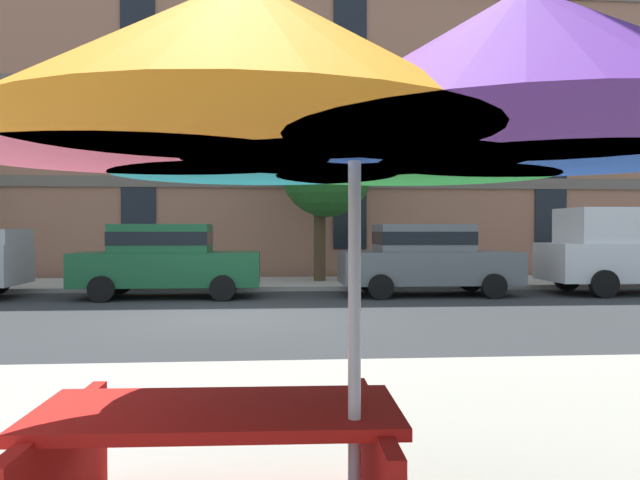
{
  "coord_description": "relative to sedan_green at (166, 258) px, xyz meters",
  "views": [
    {
      "loc": [
        0.76,
        -11.93,
        1.66
      ],
      "look_at": [
        1.98,
        3.2,
        1.4
      ],
      "focal_mm": 35.71,
      "sensor_mm": 36.0,
      "label": 1
    }
  ],
  "objects": [
    {
      "name": "ground_plane",
      "position": [
        1.73,
        -3.7,
        -0.95
      ],
      "size": [
        120.0,
        120.0,
        0.0
      ],
      "primitive_type": "plane",
      "color": "#2D3033"
    },
    {
      "name": "patio_umbrella",
      "position": [
        2.88,
        -12.7,
        1.28
      ],
      "size": [
        3.58,
        3.32,
        2.56
      ],
      "color": "silver",
      "rests_on": "ground"
    },
    {
      "name": "street_tree_middle",
      "position": [
        4.16,
        3.09,
        2.59
      ],
      "size": [
        2.77,
        2.93,
        5.11
      ],
      "color": "#4C3823",
      "rests_on": "ground"
    },
    {
      "name": "pickup_white",
      "position": [
        11.88,
        0.0,
        0.08
      ],
      "size": [
        5.1,
        2.12,
        2.2
      ],
      "color": "silver",
      "rests_on": "ground"
    },
    {
      "name": "sidewalk_far",
      "position": [
        1.73,
        3.1,
        -0.89
      ],
      "size": [
        56.0,
        3.6,
        0.12
      ],
      "primitive_type": "cube",
      "color": "#B2ADA3",
      "rests_on": "ground"
    },
    {
      "name": "sedan_gray",
      "position": [
        6.42,
        0.0,
        0.0
      ],
      "size": [
        4.4,
        1.98,
        1.78
      ],
      "color": "slate",
      "rests_on": "ground"
    },
    {
      "name": "sedan_green",
      "position": [
        0.0,
        0.0,
        0.0
      ],
      "size": [
        4.4,
        1.98,
        1.78
      ],
      "color": "#195933",
      "rests_on": "ground"
    },
    {
      "name": "picnic_table",
      "position": [
        2.23,
        -12.45,
        -0.46
      ],
      "size": [
        1.84,
        1.57,
        0.77
      ],
      "color": "red",
      "rests_on": "ground"
    },
    {
      "name": "apartment_building",
      "position": [
        1.73,
        11.29,
        7.05
      ],
      "size": [
        41.23,
        12.08,
        16.0
      ],
      "color": "#A87056",
      "rests_on": "ground"
    }
  ]
}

